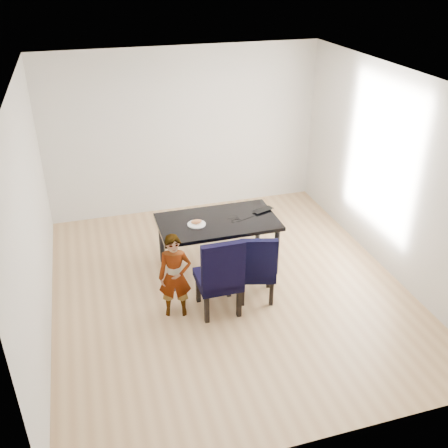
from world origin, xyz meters
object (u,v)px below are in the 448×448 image
object	(u,v)px
chair_left	(218,273)
chair_right	(257,265)
dining_table	(218,244)
plate	(197,224)
child	(175,276)
laptop	(261,209)

from	to	relation	value
chair_left	chair_right	world-z (taller)	chair_left
dining_table	plate	size ratio (longest dim) A/B	6.62
child	plate	size ratio (longest dim) A/B	4.49
chair_left	chair_right	distance (m)	0.55
child	plate	xyz separation A→B (m)	(0.46, 0.80, 0.21)
dining_table	child	distance (m)	1.14
plate	chair_left	bearing A→B (deg)	-86.66
child	plate	distance (m)	0.95
chair_right	plate	world-z (taller)	chair_right
dining_table	chair_right	size ratio (longest dim) A/B	1.69
chair_right	laptop	bearing A→B (deg)	82.42
dining_table	plate	bearing A→B (deg)	-172.97
chair_right	plate	size ratio (longest dim) A/B	3.92
chair_left	plate	size ratio (longest dim) A/B	4.39
dining_table	chair_left	distance (m)	0.94
child	laptop	world-z (taller)	child
chair_left	dining_table	bearing A→B (deg)	74.26
plate	laptop	size ratio (longest dim) A/B	0.80
plate	child	bearing A→B (deg)	-120.05
chair_right	laptop	world-z (taller)	chair_right
chair_left	laptop	size ratio (longest dim) A/B	3.52
plate	laptop	world-z (taller)	laptop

